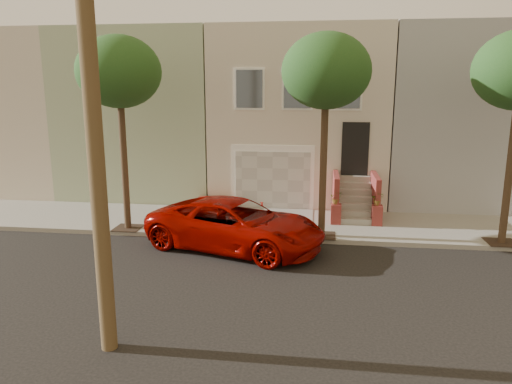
# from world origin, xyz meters

# --- Properties ---
(ground) EXTENTS (90.00, 90.00, 0.00)m
(ground) POSITION_xyz_m (0.00, 0.00, 0.00)
(ground) COLOR black
(ground) RESTS_ON ground
(sidewalk) EXTENTS (40.00, 3.70, 0.15)m
(sidewalk) POSITION_xyz_m (0.00, 5.35, 0.07)
(sidewalk) COLOR gray
(sidewalk) RESTS_ON ground
(house_row) EXTENTS (33.10, 11.70, 7.00)m
(house_row) POSITION_xyz_m (0.00, 11.19, 3.64)
(house_row) COLOR beige
(house_row) RESTS_ON sidewalk
(tree_left) EXTENTS (2.70, 2.57, 6.30)m
(tree_left) POSITION_xyz_m (-5.50, 3.90, 5.26)
(tree_left) COLOR #2D2116
(tree_left) RESTS_ON sidewalk
(tree_mid) EXTENTS (2.70, 2.57, 6.30)m
(tree_mid) POSITION_xyz_m (1.00, 3.90, 5.26)
(tree_mid) COLOR #2D2116
(tree_mid) RESTS_ON sidewalk
(pickup_truck) EXTENTS (5.94, 4.06, 1.51)m
(pickup_truck) POSITION_xyz_m (-1.59, 2.73, 0.75)
(pickup_truck) COLOR #8F0400
(pickup_truck) RESTS_ON ground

